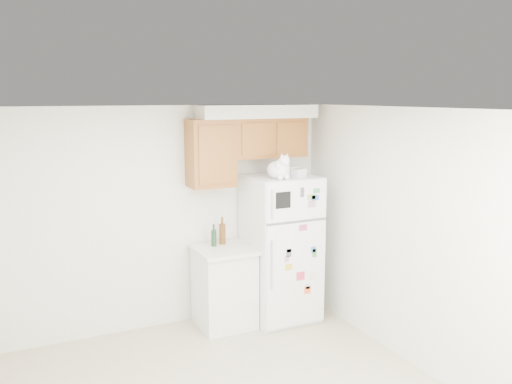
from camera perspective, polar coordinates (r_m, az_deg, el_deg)
room_shell at (r=4.49m, az=-2.09°, el=-1.89°), size 3.84×4.04×2.52m
refrigerator at (r=6.36m, az=2.65°, el=-5.89°), size 0.76×0.78×1.70m
base_counter at (r=6.27m, az=-3.37°, el=-9.88°), size 0.64×0.64×0.92m
cat at (r=5.95m, az=2.52°, el=2.45°), size 0.29×0.42×0.30m
storage_box_back at (r=6.26m, az=3.57°, el=2.26°), size 0.19×0.15×0.10m
storage_box_front at (r=6.12m, az=4.53°, el=2.02°), size 0.18×0.15×0.09m
bottle_green at (r=6.16m, az=-4.47°, el=-4.55°), size 0.06×0.06×0.26m
bottle_amber at (r=6.23m, az=-3.57°, el=-4.06°), size 0.07×0.07×0.32m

